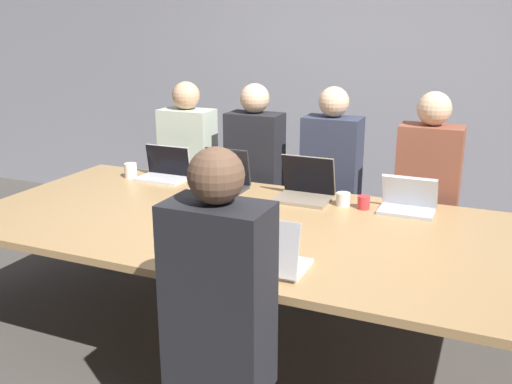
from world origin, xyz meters
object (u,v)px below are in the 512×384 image
at_px(person_far_left, 189,177).
at_px(person_near_midright, 219,331).
at_px(laptop_far_left, 165,170).
at_px(cup_far_left, 131,170).
at_px(laptop_far_midleft, 225,178).
at_px(person_far_midleft, 255,182).
at_px(laptop_far_center, 306,187).
at_px(person_far_right, 426,203).
at_px(person_far_center, 330,189).
at_px(laptop_near_midright, 266,255).
at_px(cup_far_center, 343,199).
at_px(cup_far_right, 364,203).
at_px(laptop_far_right, 408,201).
at_px(stapler, 176,214).

xyz_separation_m(person_far_left, person_near_midright, (1.27, -1.97, 0.00)).
xyz_separation_m(laptop_far_left, cup_far_left, (-0.25, -0.07, -0.02)).
bearing_deg(laptop_far_midleft, person_far_midleft, 87.36).
xyz_separation_m(laptop_far_left, laptop_far_center, (1.08, -0.06, 0.01)).
relative_size(person_near_midright, laptop_far_center, 4.15).
relative_size(person_far_right, person_far_left, 1.01).
xyz_separation_m(person_far_right, person_far_center, (-0.68, 0.07, -0.00)).
bearing_deg(laptop_near_midright, person_far_center, -84.15).
xyz_separation_m(person_near_midright, cup_far_center, (0.08, 1.51, 0.11)).
bearing_deg(laptop_near_midright, person_far_midleft, -64.86).
relative_size(person_far_right, person_far_center, 1.00).
relative_size(laptop_far_left, person_near_midright, 0.24).
distance_m(person_far_right, laptop_near_midright, 1.64).
relative_size(cup_far_right, cup_far_center, 0.93).
bearing_deg(laptop_far_left, cup_far_right, -4.34).
bearing_deg(laptop_near_midright, cup_far_right, -100.70).
distance_m(laptop_far_midleft, person_far_midleft, 0.49).
bearing_deg(laptop_far_midleft, cup_far_left, -179.28).
distance_m(person_far_left, person_near_midright, 2.35).
distance_m(laptop_far_right, laptop_near_midright, 1.20).
bearing_deg(person_far_midleft, cup_far_right, -28.65).
distance_m(laptop_far_center, person_far_midleft, 0.73).
xyz_separation_m(laptop_far_center, person_far_center, (0.02, 0.51, -0.15)).
xyz_separation_m(person_far_left, person_far_center, (1.12, 0.09, 0.00)).
xyz_separation_m(laptop_near_midright, person_near_midright, (-0.01, -0.44, -0.15)).
height_order(person_far_center, cup_far_center, person_far_center).
relative_size(person_far_right, cup_far_right, 18.02).
bearing_deg(cup_far_right, laptop_far_midleft, 176.88).
xyz_separation_m(laptop_far_right, person_near_midright, (-0.47, -1.56, -0.14)).
height_order(person_far_right, person_far_left, person_far_right).
bearing_deg(person_far_left, cup_far_left, -118.50).
relative_size(laptop_far_center, person_far_midleft, 0.24).
relative_size(person_far_left, laptop_near_midright, 4.03).
relative_size(person_far_center, stapler, 9.37).
height_order(cup_far_left, stapler, cup_far_left).
bearing_deg(laptop_near_midright, stapler, -31.81).
bearing_deg(person_far_left, cup_far_center, -18.69).
bearing_deg(laptop_far_midleft, laptop_near_midright, -55.68).
xyz_separation_m(laptop_near_midright, person_far_midleft, (-0.74, 1.58, -0.15)).
distance_m(cup_far_right, person_near_midright, 1.52).
xyz_separation_m(laptop_far_right, laptop_far_midleft, (-1.21, -0.00, 0.01)).
distance_m(laptop_far_left, cup_far_center, 1.34).
relative_size(laptop_far_right, person_near_midright, 0.23).
xyz_separation_m(cup_far_center, person_far_midleft, (-0.81, 0.50, -0.11)).
relative_size(laptop_far_right, person_far_center, 0.23).
xyz_separation_m(laptop_far_right, person_far_right, (0.06, 0.44, -0.13)).
distance_m(cup_far_right, laptop_far_left, 1.47).
bearing_deg(cup_far_center, stapler, -143.14).
bearing_deg(person_far_center, laptop_near_midright, -84.15).
bearing_deg(laptop_far_left, stapler, -53.73).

